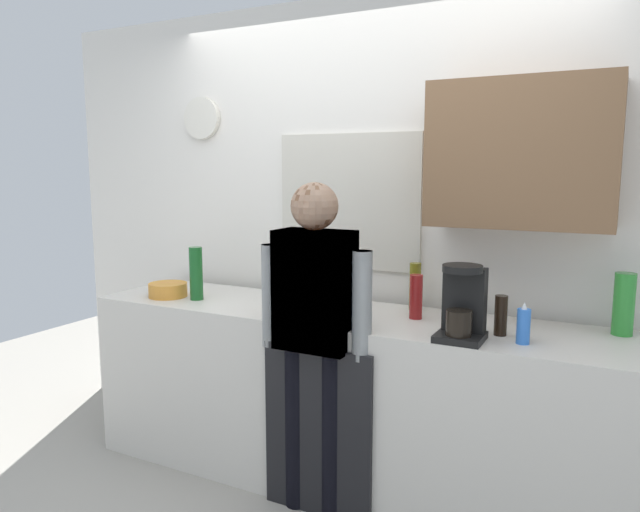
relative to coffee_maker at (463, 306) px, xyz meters
name	(u,v)px	position (x,y,z in m)	size (l,w,h in m)	color
ground_plane	(315,509)	(-0.66, -0.12, -1.07)	(8.00, 8.00, 0.00)	#9E998E
kitchen_counter	(341,398)	(-0.66, 0.18, -0.61)	(2.81, 0.64, 0.93)	beige
dishwasher_panel	(317,433)	(-0.63, -0.15, -0.66)	(0.56, 0.02, 0.83)	black
back_wall_assembly	(390,223)	(-0.56, 0.58, 0.29)	(4.41, 0.42, 2.60)	white
coffee_maker	(463,306)	(0.00, 0.00, 0.00)	(0.20, 0.20, 0.33)	black
bottle_clear_soda	(624,304)	(0.62, 0.39, -0.01)	(0.09, 0.09, 0.28)	#2D8C33
bottle_green_wine	(196,273)	(-1.53, 0.09, 0.00)	(0.07, 0.07, 0.30)	#195923
bottle_red_vinegar	(416,297)	(-0.29, 0.25, -0.04)	(0.06, 0.06, 0.22)	maroon
bottle_dark_sauce	(501,315)	(0.14, 0.13, -0.06)	(0.06, 0.06, 0.18)	black
bottle_olive_oil	(415,287)	(-0.35, 0.42, -0.02)	(0.06, 0.06, 0.25)	olive
cup_terracotta_mug	(280,304)	(-0.95, 0.04, -0.10)	(0.08, 0.08, 0.09)	#B26647
mixing_bowl	(168,290)	(-1.72, 0.07, -0.11)	(0.22, 0.22, 0.08)	orange
dish_soap	(523,326)	(0.25, 0.05, -0.07)	(0.06, 0.06, 0.18)	blue
person_at_sink	(315,322)	(-0.66, -0.12, -0.12)	(0.57, 0.22, 1.60)	black
person_guest	(315,322)	(-0.66, -0.12, -0.12)	(0.57, 0.22, 1.60)	black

